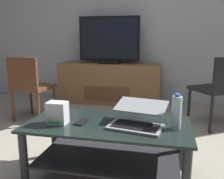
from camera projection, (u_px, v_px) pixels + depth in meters
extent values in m
plane|color=#9E9384|center=(94.00, 171.00, 2.03)|extent=(7.68, 7.68, 0.00)
cube|color=silver|center=(135.00, 17.00, 4.08)|extent=(6.40, 0.12, 2.80)
cube|color=black|center=(108.00, 124.00, 1.86)|extent=(1.22, 0.60, 0.02)
cube|color=#2D2D33|center=(108.00, 159.00, 1.92)|extent=(1.08, 0.53, 0.02)
cylinder|color=#2D2D33|center=(24.00, 160.00, 1.78)|extent=(0.06, 0.06, 0.43)
cylinder|color=#2D2D33|center=(186.00, 179.00, 1.54)|extent=(0.06, 0.06, 0.43)
cylinder|color=#2D2D33|center=(54.00, 133.00, 2.26)|extent=(0.06, 0.06, 0.43)
cylinder|color=#2D2D33|center=(182.00, 145.00, 2.03)|extent=(0.06, 0.06, 0.43)
cube|color=olive|center=(110.00, 83.00, 4.08)|extent=(1.65, 0.43, 0.65)
cube|color=brown|center=(106.00, 94.00, 3.90)|extent=(0.74, 0.01, 0.23)
cube|color=black|center=(109.00, 62.00, 3.99)|extent=(0.34, 0.20, 0.05)
cube|color=black|center=(109.00, 39.00, 3.91)|extent=(0.97, 0.04, 0.69)
cube|color=black|center=(109.00, 39.00, 3.89)|extent=(0.90, 0.01, 0.62)
cube|color=black|center=(213.00, 89.00, 2.98)|extent=(0.61, 0.61, 0.04)
cylinder|color=black|center=(212.00, 103.00, 3.27)|extent=(0.04, 0.04, 0.44)
cylinder|color=black|center=(189.00, 106.00, 3.13)|extent=(0.04, 0.04, 0.44)
cylinder|color=black|center=(211.00, 115.00, 2.79)|extent=(0.04, 0.04, 0.44)
cube|color=#59331E|center=(33.00, 87.00, 3.23)|extent=(0.48, 0.48, 0.04)
cube|color=#59331E|center=(22.00, 74.00, 3.00)|extent=(0.42, 0.07, 0.41)
cylinder|color=#59331E|center=(55.00, 102.00, 3.40)|extent=(0.04, 0.04, 0.41)
cylinder|color=#59331E|center=(31.00, 99.00, 3.51)|extent=(0.04, 0.04, 0.41)
cylinder|color=#59331E|center=(38.00, 109.00, 3.05)|extent=(0.04, 0.04, 0.41)
cylinder|color=#59331E|center=(13.00, 106.00, 3.16)|extent=(0.04, 0.04, 0.41)
cube|color=gray|center=(135.00, 127.00, 1.75)|extent=(0.41, 0.29, 0.02)
cube|color=black|center=(135.00, 126.00, 1.75)|extent=(0.36, 0.23, 0.00)
cube|color=gray|center=(141.00, 106.00, 1.85)|extent=(0.41, 0.29, 0.06)
cube|color=teal|center=(141.00, 106.00, 1.85)|extent=(0.37, 0.25, 0.05)
cube|color=silver|center=(57.00, 113.00, 1.83)|extent=(0.15, 0.11, 0.17)
cube|color=#19D84C|center=(54.00, 122.00, 1.79)|extent=(0.09, 0.00, 0.01)
cylinder|color=silver|center=(177.00, 113.00, 1.72)|extent=(0.07, 0.07, 0.23)
cylinder|color=blue|center=(178.00, 95.00, 1.69)|extent=(0.04, 0.04, 0.02)
cube|color=black|center=(81.00, 122.00, 1.87)|extent=(0.08, 0.15, 0.01)
cube|color=#99999E|center=(58.00, 109.00, 2.18)|extent=(0.13, 0.15, 0.02)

